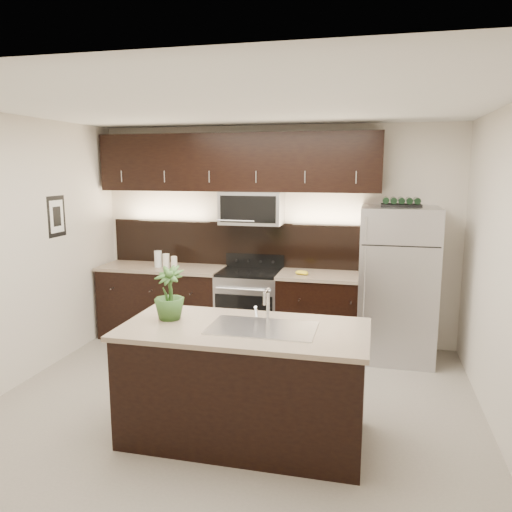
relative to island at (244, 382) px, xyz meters
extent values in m
plane|color=gray|center=(-0.24, 0.47, -0.47)|extent=(4.50, 4.50, 0.00)
cube|color=beige|center=(-0.24, 2.47, 0.88)|extent=(4.50, 0.02, 2.70)
cube|color=beige|center=(-0.24, -1.53, 0.88)|extent=(4.50, 0.02, 2.70)
cube|color=beige|center=(-2.49, 0.47, 0.88)|extent=(0.02, 4.00, 2.70)
cube|color=beige|center=(2.01, 0.47, 0.88)|extent=(0.02, 4.00, 2.70)
cube|color=white|center=(-0.24, 0.47, 2.23)|extent=(4.50, 4.00, 0.02)
cube|color=black|center=(-2.48, 1.22, 1.18)|extent=(0.01, 0.32, 0.46)
cube|color=white|center=(-2.48, 1.22, 1.18)|extent=(0.00, 0.24, 0.36)
cube|color=black|center=(-1.66, 2.16, -0.02)|extent=(1.57, 0.62, 0.90)
cube|color=black|center=(0.47, 2.16, -0.02)|extent=(1.16, 0.62, 0.90)
cube|color=#B2B2B7|center=(-0.49, 2.16, -0.02)|extent=(0.76, 0.62, 0.90)
cube|color=black|center=(-0.49, 2.16, 0.44)|extent=(0.76, 0.60, 0.03)
cube|color=#C4AA93|center=(-1.66, 2.16, 0.45)|extent=(1.59, 0.65, 0.04)
cube|color=#C4AA93|center=(0.47, 2.16, 0.45)|extent=(1.18, 0.65, 0.04)
cube|color=black|center=(-0.70, 2.46, 0.75)|extent=(3.49, 0.02, 0.56)
cube|color=#B2B2B7|center=(-0.49, 2.27, 1.23)|extent=(0.76, 0.40, 0.40)
cube|color=black|center=(-0.70, 2.31, 1.78)|extent=(3.49, 0.33, 0.70)
cube|color=black|center=(0.00, 0.00, -0.02)|extent=(1.90, 0.90, 0.90)
cube|color=#C4AA93|center=(0.00, 0.00, 0.45)|extent=(1.96, 0.96, 0.04)
cube|color=silver|center=(0.15, 0.00, 0.47)|extent=(0.84, 0.50, 0.01)
cylinder|color=silver|center=(0.15, 0.21, 0.59)|extent=(0.03, 0.03, 0.24)
cylinder|color=silver|center=(0.15, 0.14, 0.74)|extent=(0.02, 0.14, 0.02)
cylinder|color=silver|center=(0.15, 0.07, 0.69)|extent=(0.02, 0.02, 0.10)
cube|color=#B2B2B7|center=(1.26, 2.10, 0.41)|extent=(0.85, 0.77, 1.76)
cube|color=black|center=(1.26, 2.10, 1.30)|extent=(0.43, 0.27, 0.03)
cylinder|color=black|center=(1.09, 2.10, 1.35)|extent=(0.07, 0.25, 0.07)
cylinder|color=black|center=(1.18, 2.10, 1.35)|extent=(0.07, 0.25, 0.07)
cylinder|color=black|center=(1.26, 2.10, 1.35)|extent=(0.07, 0.25, 0.07)
cylinder|color=black|center=(1.34, 2.10, 1.35)|extent=(0.07, 0.25, 0.07)
cylinder|color=black|center=(1.42, 2.10, 1.35)|extent=(0.07, 0.25, 0.07)
imported|color=#315923|center=(-0.66, 0.06, 0.69)|extent=(0.28, 0.28, 0.45)
cylinder|color=silver|center=(-1.68, 2.11, 0.57)|extent=(0.10, 0.10, 0.21)
cylinder|color=white|center=(-1.57, 2.10, 0.55)|extent=(0.09, 0.09, 0.17)
cylinder|color=white|center=(-1.46, 2.09, 0.54)|extent=(0.08, 0.08, 0.15)
cylinder|color=silver|center=(0.93, 2.11, 0.56)|extent=(0.09, 0.09, 0.18)
cylinder|color=silver|center=(0.93, 2.11, 0.66)|extent=(0.09, 0.09, 0.02)
cylinder|color=silver|center=(0.93, 2.11, 0.70)|extent=(0.01, 0.01, 0.07)
ellipsoid|color=yellow|center=(0.14, 2.08, 0.49)|extent=(0.19, 0.17, 0.05)
camera|label=1|loc=(0.97, -3.67, 1.71)|focal=35.00mm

